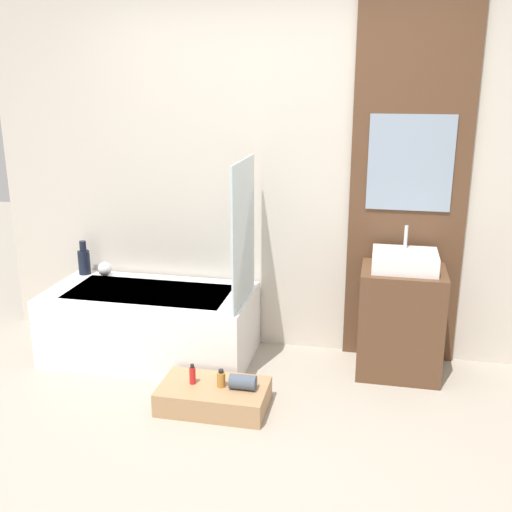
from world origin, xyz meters
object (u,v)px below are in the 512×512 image
vase_round_light (105,269)px  bottle_soap_primary (193,375)px  wooden_step_bench (214,396)px  sink (405,261)px  vase_tall_dark (84,261)px  bathtub (151,324)px  bottle_soap_secondary (221,379)px

vase_round_light → bottle_soap_primary: bearing=-41.8°
wooden_step_bench → sink: 1.51m
sink → vase_round_light: size_ratio=3.96×
vase_tall_dark → bottle_soap_primary: 1.48m
bathtub → vase_tall_dark: bearing=156.6°
wooden_step_bench → bottle_soap_secondary: size_ratio=5.84×
sink → vase_tall_dark: sink is taller
bathtub → sink: size_ratio=3.48×
wooden_step_bench → bottle_soap_primary: bearing=180.0°
bathtub → vase_round_light: 0.61m
vase_round_light → bottle_soap_primary: 1.34m
vase_round_light → sink: bearing=-3.7°
sink → bottle_soap_primary: (-1.24, -0.72, -0.59)m
vase_tall_dark → bottle_soap_secondary: 1.63m
sink → vase_tall_dark: bearing=176.4°
bathtub → bottle_soap_primary: (0.50, -0.59, -0.05)m
sink → wooden_step_bench: bearing=-147.0°
wooden_step_bench → bottle_soap_primary: 0.19m
bathtub → bottle_soap_secondary: bearing=-41.1°
bottle_soap_secondary → bottle_soap_primary: bearing=180.0°
bottle_soap_primary → bottle_soap_secondary: (0.18, 0.00, -0.01)m
bathtub → bottle_soap_secondary: bathtub is taller
wooden_step_bench → vase_round_light: size_ratio=6.25×
wooden_step_bench → bottle_soap_secondary: 0.13m
wooden_step_bench → bottle_soap_secondary: (0.05, 0.00, 0.12)m
vase_tall_dark → bathtub: bearing=-23.4°
vase_round_light → bottle_soap_primary: (0.96, -0.86, -0.35)m
wooden_step_bench → vase_tall_dark: (-1.26, 0.87, 0.53)m
vase_tall_dark → bottle_soap_secondary: (1.31, -0.87, -0.41)m
bathtub → bottle_soap_primary: bathtub is taller
vase_round_light → bottle_soap_secondary: bearing=-37.0°
sink → bottle_soap_primary: sink is taller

